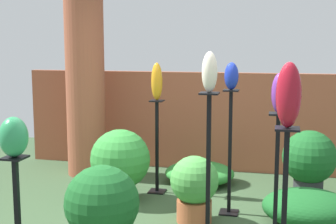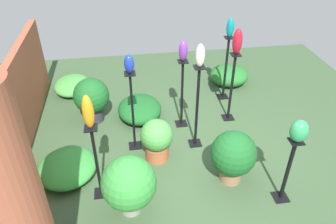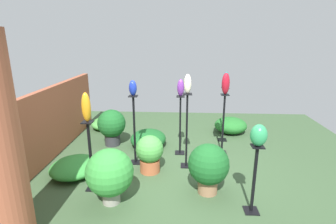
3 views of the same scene
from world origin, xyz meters
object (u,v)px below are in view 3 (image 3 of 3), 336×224
object	(u,v)px
pedestal_teal	(224,117)
art_vase_cobalt	(133,88)
pedestal_violet	(180,128)
art_vase_ivory	(188,84)
pedestal_ivory	(187,134)
art_vase_ruby	(226,84)
pedestal_cobalt	(135,133)
pedestal_amber	(91,159)
art_vase_violet	(181,88)
potted_plant_mid_right	(110,173)
art_vase_teal	(226,80)
pedestal_ruby	(223,127)
art_vase_amber	(86,107)
pedestal_jade	(254,183)
potted_plant_front_left	(209,166)
potted_plant_front_right	(112,125)
art_vase_jade	(259,135)
potted_plant_back_center	(150,152)

from	to	relation	value
pedestal_teal	art_vase_cobalt	distance (m)	2.41
pedestal_violet	art_vase_ivory	distance (m)	1.17
pedestal_ivory	art_vase_ruby	size ratio (longest dim) A/B	3.26
pedestal_cobalt	art_vase_ruby	xyz separation A→B (m)	(0.54, -1.74, 0.87)
pedestal_amber	art_vase_violet	xyz separation A→B (m)	(1.42, -1.38, 0.88)
art_vase_ivory	art_vase_violet	bearing A→B (deg)	12.31
art_vase_cobalt	potted_plant_mid_right	bearing A→B (deg)	173.93
art_vase_teal	art_vase_ruby	world-z (taller)	art_vase_ruby
pedestal_violet	pedestal_ruby	distance (m)	0.88
potted_plant_mid_right	pedestal_ruby	bearing A→B (deg)	-45.86
art_vase_teal	potted_plant_mid_right	bearing A→B (deg)	141.91
pedestal_amber	art_vase_amber	world-z (taller)	art_vase_amber
pedestal_ivory	art_vase_cobalt	xyz separation A→B (m)	(0.09, 0.98, 0.83)
pedestal_ruby	art_vase_cobalt	size ratio (longest dim) A/B	4.47
pedestal_jade	art_vase_cobalt	bearing A→B (deg)	53.85
art_vase_amber	potted_plant_front_left	bearing A→B (deg)	-89.99
pedestal_jade	art_vase_ruby	bearing A→B (deg)	4.41
pedestal_cobalt	art_vase_teal	xyz separation A→B (m)	(1.26, -1.85, 0.83)
art_vase_cobalt	potted_plant_front_right	distance (m)	1.49
pedestal_ruby	potted_plant_front_right	bearing A→B (deg)	82.60
art_vase_jade	art_vase_cobalt	bearing A→B (deg)	53.85
pedestal_ruby	potted_plant_mid_right	distance (m)	2.61
art_vase_teal	pedestal_jade	bearing A→B (deg)	-179.31
pedestal_ruby	art_vase_amber	bearing A→B (deg)	123.17
pedestal_amber	art_vase_teal	bearing A→B (deg)	-47.25
pedestal_ivory	art_vase_cobalt	world-z (taller)	art_vase_cobalt
art_vase_ivory	art_vase_jade	distance (m)	1.63
art_vase_teal	potted_plant_mid_right	xyz separation A→B (m)	(-2.54, 1.99, -0.97)
pedestal_amber	potted_plant_back_center	distance (m)	1.06
art_vase_cobalt	potted_plant_mid_right	world-z (taller)	art_vase_cobalt
pedestal_jade	art_vase_amber	size ratio (longest dim) A/B	2.22
pedestal_jade	potted_plant_front_right	distance (m)	3.40
pedestal_ivory	art_vase_jade	distance (m)	1.65
pedestal_cobalt	art_vase_amber	world-z (taller)	art_vase_amber
pedestal_amber	pedestal_cobalt	xyz separation A→B (m)	(0.94, -0.53, 0.10)
art_vase_teal	art_vase_amber	world-z (taller)	art_vase_teal
pedestal_teal	art_vase_jade	xyz separation A→B (m)	(-2.64, -0.03, 0.56)
art_vase_ruby	potted_plant_front_left	xyz separation A→B (m)	(-1.48, 0.43, -1.02)
pedestal_jade	potted_plant_mid_right	bearing A→B (deg)	87.10
art_vase_ivory	potted_plant_front_right	distance (m)	2.20
pedestal_amber	art_vase_ruby	bearing A→B (deg)	-56.83
pedestal_ruby	art_vase_violet	world-z (taller)	art_vase_violet
art_vase_ivory	art_vase_ruby	distance (m)	0.99
art_vase_ivory	art_vase_amber	world-z (taller)	art_vase_ivory
art_vase_ivory	potted_plant_front_left	size ratio (longest dim) A/B	0.43
art_vase_teal	potted_plant_front_right	world-z (taller)	art_vase_teal
art_vase_ivory	potted_plant_mid_right	distance (m)	1.97
pedestal_jade	pedestal_amber	bearing A→B (deg)	79.64
pedestal_violet	art_vase_ruby	bearing A→B (deg)	-86.34
pedestal_teal	potted_plant_back_center	world-z (taller)	pedestal_teal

